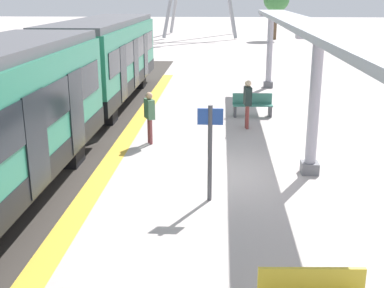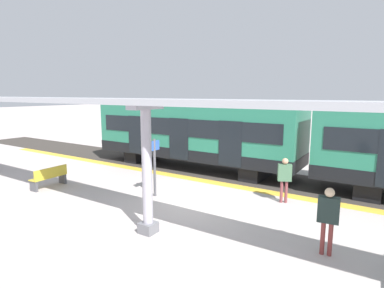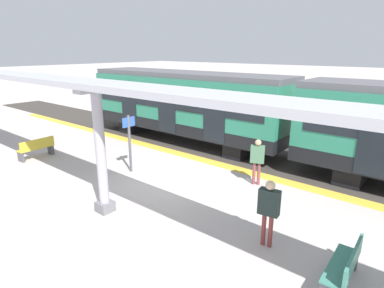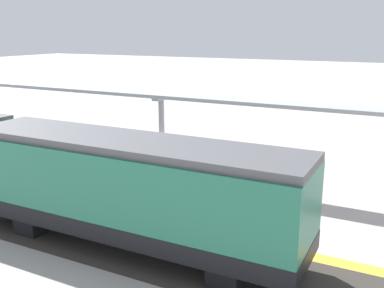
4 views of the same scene
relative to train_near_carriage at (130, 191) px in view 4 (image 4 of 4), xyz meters
name	(u,v)px [view 4 (image 4 of 4)]	position (x,y,z in m)	size (l,w,h in m)	color
ground_plane	(136,187)	(4.64, 2.96, -1.82)	(176.00, 176.00, 0.00)	#B3A7A3
tactile_edge_strip	(95,208)	(1.87, 2.96, -1.82)	(0.55, 32.32, 0.01)	gold
trackbed	(61,227)	(-0.01, 2.96, -1.82)	(3.20, 44.32, 0.01)	#38332D
train_near_carriage	(130,191)	(0.00, 0.00, 0.00)	(2.65, 11.06, 3.48)	#267458
canopy_pillar_second	(162,134)	(7.25, 3.19, -0.01)	(1.10, 0.44, 3.58)	slate
canopy_beam	(165,96)	(7.25, 3.00, 1.83)	(1.20, 25.80, 0.16)	#A8AAB2
bench_near_end	(283,188)	(6.22, -3.09, -1.38)	(1.52, 0.52, 0.86)	gold
bench_mid_platform	(49,151)	(6.11, 9.41, -1.38)	(1.52, 0.51, 0.86)	#397868
platform_info_sign	(169,162)	(4.68, 1.30, -0.50)	(0.56, 0.10, 2.20)	#4C4C51
passenger_waiting_near_edge	(57,168)	(2.72, 5.61, -0.81)	(0.39, 0.51, 1.62)	brown
passenger_by_the_benches	(72,145)	(5.82, 7.59, -0.77)	(0.28, 0.51, 1.68)	brown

